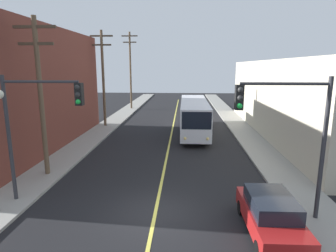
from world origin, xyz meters
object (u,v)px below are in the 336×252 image
object	(u,v)px
utility_pole_far	(130,67)
utility_pole_mid	(103,74)
utility_pole_near	(40,90)
traffic_signal_left_corner	(39,116)
parked_car_red	(270,214)
city_bus	(194,115)
traffic_signal_right_corner	(287,122)

from	to	relation	value
utility_pole_far	utility_pole_mid	bearing A→B (deg)	-91.81
utility_pole_near	traffic_signal_left_corner	size ratio (longest dim) A/B	1.52
utility_pole_mid	parked_car_red	bearing A→B (deg)	-58.63
utility_pole_near	traffic_signal_left_corner	world-z (taller)	utility_pole_near
utility_pole_far	utility_pole_near	bearing A→B (deg)	-89.94
parked_car_red	utility_pole_mid	world-z (taller)	utility_pole_mid
parked_car_red	utility_pole_far	distance (m)	35.69
city_bus	traffic_signal_right_corner	xyz separation A→B (m)	(3.21, -16.48, 2.49)
utility_pole_far	traffic_signal_right_corner	world-z (taller)	utility_pole_far
parked_car_red	utility_pole_far	bearing A→B (deg)	109.42
city_bus	parked_car_red	xyz separation A→B (m)	(2.48, -17.59, -0.98)
utility_pole_far	parked_car_red	bearing A→B (deg)	-70.58
city_bus	utility_pole_near	world-z (taller)	utility_pole_near
traffic_signal_right_corner	utility_pole_far	bearing A→B (deg)	111.18
utility_pole_mid	traffic_signal_left_corner	distance (m)	18.02
city_bus	traffic_signal_right_corner	size ratio (longest dim) A/B	2.03
utility_pole_mid	utility_pole_near	bearing A→B (deg)	-88.21
traffic_signal_right_corner	city_bus	bearing A→B (deg)	101.02
utility_pole_near	traffic_signal_right_corner	bearing A→B (deg)	-19.44
traffic_signal_left_corner	traffic_signal_right_corner	bearing A→B (deg)	-5.07
city_bus	parked_car_red	distance (m)	17.79
utility_pole_mid	traffic_signal_right_corner	world-z (taller)	utility_pole_mid
utility_pole_near	utility_pole_mid	bearing A→B (deg)	91.79
utility_pole_near	utility_pole_mid	size ratio (longest dim) A/B	0.90
traffic_signal_left_corner	traffic_signal_right_corner	world-z (taller)	same
traffic_signal_left_corner	traffic_signal_right_corner	size ratio (longest dim) A/B	1.00
parked_car_red	utility_pole_far	size ratio (longest dim) A/B	0.39
city_bus	utility_pole_near	bearing A→B (deg)	-127.28
parked_car_red	traffic_signal_right_corner	world-z (taller)	traffic_signal_right_corner
utility_pole_near	city_bus	bearing A→B (deg)	52.72
parked_car_red	utility_pole_far	xyz separation A→B (m)	(-11.72, 33.25, 5.54)
utility_pole_near	parked_car_red	bearing A→B (deg)	-25.17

